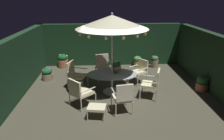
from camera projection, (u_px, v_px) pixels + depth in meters
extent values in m
cube|color=#464333|center=(118.00, 94.00, 7.54)|extent=(7.50, 7.41, 0.02)
cube|color=#17331C|center=(112.00, 45.00, 10.50)|extent=(7.50, 0.30, 2.13)
cube|color=#19351F|center=(14.00, 69.00, 6.98)|extent=(0.30, 7.41, 2.13)
cube|color=#1B321B|center=(217.00, 65.00, 7.36)|extent=(0.30, 7.41, 2.13)
cylinder|color=silver|center=(112.00, 91.00, 7.72)|extent=(0.67, 0.67, 0.03)
cylinder|color=silver|center=(112.00, 83.00, 7.60)|extent=(0.09, 0.09, 0.71)
ellipsoid|color=#A3A9B1|center=(112.00, 74.00, 7.47)|extent=(1.86, 1.27, 0.03)
cylinder|color=beige|center=(112.00, 60.00, 7.29)|extent=(0.06, 0.06, 2.55)
cone|color=beige|center=(112.00, 22.00, 6.83)|extent=(2.49, 2.49, 0.45)
sphere|color=beige|center=(112.00, 14.00, 6.73)|extent=(0.07, 0.07, 0.07)
sphere|color=#F9DB8C|center=(146.00, 32.00, 6.95)|extent=(0.10, 0.10, 0.10)
sphere|color=#F9DB8C|center=(139.00, 29.00, 7.50)|extent=(0.10, 0.10, 0.10)
sphere|color=#F9DB8C|center=(128.00, 28.00, 7.84)|extent=(0.10, 0.10, 0.10)
sphere|color=#F9DB8C|center=(117.00, 27.00, 8.01)|extent=(0.10, 0.10, 0.10)
sphere|color=#F9DB8C|center=(103.00, 27.00, 7.97)|extent=(0.10, 0.10, 0.10)
sphere|color=#F9DB8C|center=(92.00, 28.00, 7.75)|extent=(0.10, 0.10, 0.10)
sphere|color=#F9DB8C|center=(83.00, 30.00, 7.40)|extent=(0.10, 0.10, 0.10)
sphere|color=#F9DB8C|center=(78.00, 32.00, 6.92)|extent=(0.10, 0.10, 0.10)
sphere|color=#F9DB8C|center=(80.00, 34.00, 6.45)|extent=(0.10, 0.10, 0.10)
sphere|color=#F9DB8C|center=(89.00, 37.00, 6.07)|extent=(0.10, 0.10, 0.10)
sphere|color=#F9DB8C|center=(106.00, 38.00, 5.87)|extent=(0.10, 0.10, 0.10)
sphere|color=#F9DB8C|center=(124.00, 38.00, 5.90)|extent=(0.10, 0.10, 0.10)
sphere|color=#F9DB8C|center=(137.00, 36.00, 6.13)|extent=(0.10, 0.10, 0.10)
sphere|color=#F9DB8C|center=(145.00, 34.00, 6.55)|extent=(0.10, 0.10, 0.10)
cylinder|color=#876C52|center=(116.00, 71.00, 7.58)|extent=(0.16, 0.16, 0.13)
cylinder|color=olive|center=(116.00, 67.00, 7.54)|extent=(0.35, 0.35, 0.13)
ellipsoid|color=#1F5327|center=(116.00, 64.00, 7.49)|extent=(0.33, 0.33, 0.20)
sphere|color=silver|center=(116.00, 62.00, 7.47)|extent=(0.11, 0.11, 0.11)
cylinder|color=beige|center=(111.00, 101.00, 6.59)|extent=(0.04, 0.04, 0.43)
cylinder|color=beige|center=(127.00, 99.00, 6.70)|extent=(0.04, 0.04, 0.43)
cylinder|color=beige|center=(116.00, 111.00, 6.04)|extent=(0.04, 0.04, 0.43)
cylinder|color=beige|center=(133.00, 109.00, 6.15)|extent=(0.04, 0.04, 0.43)
cube|color=beige|center=(122.00, 98.00, 6.28)|extent=(0.61, 0.66, 0.07)
cube|color=beige|center=(125.00, 93.00, 5.92)|extent=(0.51, 0.14, 0.53)
cylinder|color=beige|center=(114.00, 92.00, 6.15)|extent=(0.13, 0.57, 0.04)
cylinder|color=beige|center=(130.00, 90.00, 6.26)|extent=(0.13, 0.57, 0.04)
cylinder|color=silver|center=(140.00, 94.00, 7.07)|extent=(0.04, 0.04, 0.45)
cylinder|color=silver|center=(143.00, 87.00, 7.60)|extent=(0.04, 0.04, 0.45)
cylinder|color=silver|center=(156.00, 96.00, 6.91)|extent=(0.04, 0.04, 0.45)
cylinder|color=silver|center=(158.00, 89.00, 7.44)|extent=(0.04, 0.04, 0.45)
cube|color=beige|center=(150.00, 85.00, 7.17)|extent=(0.73, 0.74, 0.07)
cube|color=beige|center=(158.00, 77.00, 6.99)|extent=(0.25, 0.55, 0.53)
cylinder|color=silver|center=(149.00, 82.00, 6.83)|extent=(0.52, 0.22, 0.04)
cylinder|color=silver|center=(151.00, 76.00, 7.36)|extent=(0.52, 0.22, 0.04)
cylinder|color=beige|center=(137.00, 81.00, 8.11)|extent=(0.04, 0.04, 0.43)
cylinder|color=beige|center=(128.00, 78.00, 8.50)|extent=(0.04, 0.04, 0.43)
cylinder|color=beige|center=(147.00, 78.00, 8.46)|extent=(0.04, 0.04, 0.43)
cylinder|color=beige|center=(138.00, 74.00, 8.85)|extent=(0.04, 0.04, 0.43)
cube|color=beige|center=(138.00, 72.00, 8.40)|extent=(0.77, 0.76, 0.07)
cube|color=beige|center=(143.00, 65.00, 8.47)|extent=(0.35, 0.45, 0.46)
cylinder|color=beige|center=(143.00, 69.00, 8.13)|extent=(0.47, 0.36, 0.04)
cylinder|color=beige|center=(134.00, 66.00, 8.52)|extent=(0.47, 0.36, 0.04)
cylinder|color=beige|center=(112.00, 75.00, 8.72)|extent=(0.04, 0.04, 0.45)
cylinder|color=beige|center=(98.00, 77.00, 8.57)|extent=(0.04, 0.04, 0.45)
cylinder|color=beige|center=(109.00, 71.00, 9.25)|extent=(0.04, 0.04, 0.45)
cylinder|color=beige|center=(96.00, 72.00, 9.10)|extent=(0.04, 0.04, 0.45)
cube|color=beige|center=(103.00, 68.00, 8.82)|extent=(0.70, 0.68, 0.07)
cube|color=beige|center=(102.00, 60.00, 8.97)|extent=(0.58, 0.18, 0.51)
cylinder|color=beige|center=(110.00, 62.00, 8.81)|extent=(0.15, 0.55, 0.04)
cylinder|color=beige|center=(96.00, 63.00, 8.65)|extent=(0.15, 0.55, 0.04)
cylinder|color=beige|center=(88.00, 80.00, 8.19)|extent=(0.04, 0.04, 0.45)
cylinder|color=beige|center=(82.00, 86.00, 7.67)|extent=(0.04, 0.04, 0.45)
cylinder|color=beige|center=(75.00, 79.00, 8.34)|extent=(0.04, 0.04, 0.45)
cylinder|color=beige|center=(68.00, 84.00, 7.82)|extent=(0.04, 0.04, 0.45)
cube|color=beige|center=(78.00, 76.00, 7.92)|extent=(0.73, 0.72, 0.07)
cube|color=beige|center=(71.00, 68.00, 7.89)|extent=(0.24, 0.54, 0.54)
cylinder|color=beige|center=(80.00, 68.00, 8.10)|extent=(0.55, 0.22, 0.04)
cylinder|color=beige|center=(74.00, 73.00, 7.58)|extent=(0.55, 0.22, 0.04)
cylinder|color=beige|center=(84.00, 93.00, 7.11)|extent=(0.04, 0.04, 0.43)
cylinder|color=beige|center=(96.00, 99.00, 6.71)|extent=(0.04, 0.04, 0.43)
cylinder|color=beige|center=(70.00, 99.00, 6.71)|extent=(0.04, 0.04, 0.43)
cylinder|color=beige|center=(81.00, 106.00, 6.30)|extent=(0.04, 0.04, 0.43)
cube|color=beige|center=(82.00, 93.00, 6.62)|extent=(0.84, 0.84, 0.07)
cube|color=beige|center=(75.00, 88.00, 6.34)|extent=(0.44, 0.48, 0.48)
cylinder|color=beige|center=(76.00, 84.00, 6.76)|extent=(0.44, 0.41, 0.04)
cylinder|color=beige|center=(88.00, 90.00, 6.35)|extent=(0.44, 0.41, 0.04)
cylinder|color=beige|center=(90.00, 109.00, 6.23)|extent=(0.03, 0.03, 0.30)
cylinder|color=beige|center=(106.00, 110.00, 6.18)|extent=(0.03, 0.03, 0.30)
cylinder|color=beige|center=(87.00, 116.00, 5.88)|extent=(0.03, 0.03, 0.30)
cylinder|color=beige|center=(104.00, 117.00, 5.83)|extent=(0.03, 0.03, 0.30)
cube|color=beige|center=(97.00, 108.00, 5.96)|extent=(0.59, 0.49, 0.08)
cylinder|color=#8C7453|center=(47.00, 77.00, 8.79)|extent=(0.46, 0.46, 0.27)
ellipsoid|color=#18502C|center=(47.00, 71.00, 8.70)|extent=(0.44, 0.44, 0.31)
sphere|color=#DA5B6F|center=(49.00, 70.00, 8.65)|extent=(0.10, 0.10, 0.10)
sphere|color=#DB5477|center=(48.00, 68.00, 8.78)|extent=(0.07, 0.07, 0.07)
sphere|color=#E34F76|center=(44.00, 69.00, 8.73)|extent=(0.08, 0.08, 0.08)
sphere|color=#DE457E|center=(43.00, 71.00, 8.56)|extent=(0.06, 0.06, 0.06)
sphere|color=#E15E79|center=(47.00, 71.00, 8.60)|extent=(0.08, 0.08, 0.08)
cylinder|color=tan|center=(137.00, 63.00, 10.55)|extent=(0.38, 0.38, 0.27)
ellipsoid|color=#35723A|center=(137.00, 59.00, 10.47)|extent=(0.40, 0.40, 0.28)
sphere|color=#F7C051|center=(140.00, 59.00, 10.49)|extent=(0.10, 0.10, 0.10)
sphere|color=#E8D249|center=(136.00, 58.00, 10.54)|extent=(0.07, 0.07, 0.07)
sphere|color=yellow|center=(136.00, 58.00, 10.36)|extent=(0.07, 0.07, 0.07)
cylinder|color=#896E54|center=(154.00, 64.00, 10.35)|extent=(0.37, 0.37, 0.38)
ellipsoid|color=#27723D|center=(155.00, 58.00, 10.25)|extent=(0.35, 0.35, 0.25)
sphere|color=#D42D47|center=(157.00, 58.00, 10.25)|extent=(0.10, 0.10, 0.10)
sphere|color=#DC2342|center=(156.00, 57.00, 10.32)|extent=(0.10, 0.10, 0.10)
sphere|color=#C83B47|center=(153.00, 57.00, 10.34)|extent=(0.06, 0.06, 0.06)
sphere|color=red|center=(153.00, 57.00, 10.23)|extent=(0.10, 0.10, 0.10)
sphere|color=red|center=(154.00, 58.00, 10.14)|extent=(0.10, 0.10, 0.10)
sphere|color=red|center=(157.00, 58.00, 10.15)|extent=(0.09, 0.09, 0.09)
cylinder|color=#A66044|center=(202.00, 87.00, 7.80)|extent=(0.46, 0.46, 0.30)
ellipsoid|color=#235629|center=(203.00, 80.00, 7.71)|extent=(0.45, 0.45, 0.32)
sphere|color=#B62E70|center=(206.00, 78.00, 7.71)|extent=(0.09, 0.09, 0.09)
sphere|color=#B62E7F|center=(204.00, 78.00, 7.77)|extent=(0.07, 0.07, 0.07)
sphere|color=#B52B72|center=(199.00, 77.00, 7.78)|extent=(0.11, 0.11, 0.11)
sphere|color=#A52C76|center=(201.00, 78.00, 7.64)|extent=(0.09, 0.09, 0.09)
sphere|color=#BD338B|center=(202.00, 80.00, 7.60)|extent=(0.07, 0.07, 0.07)
sphere|color=#A33181|center=(208.00, 79.00, 7.54)|extent=(0.09, 0.09, 0.09)
cylinder|color=#AB6442|center=(63.00, 64.00, 10.34)|extent=(0.51, 0.51, 0.39)
ellipsoid|color=#154C2B|center=(63.00, 57.00, 10.22)|extent=(0.48, 0.48, 0.33)
sphere|color=#E5CC4D|center=(67.00, 56.00, 10.23)|extent=(0.11, 0.11, 0.11)
sphere|color=#F6CB57|center=(64.00, 55.00, 10.32)|extent=(0.07, 0.07, 0.07)
sphere|color=yellow|center=(61.00, 56.00, 10.35)|extent=(0.11, 0.11, 0.11)
sphere|color=#E6DB53|center=(60.00, 55.00, 10.20)|extent=(0.10, 0.10, 0.10)
sphere|color=#EBCC55|center=(61.00, 58.00, 10.11)|extent=(0.07, 0.07, 0.07)
sphere|color=yellow|center=(63.00, 56.00, 10.08)|extent=(0.07, 0.07, 0.07)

